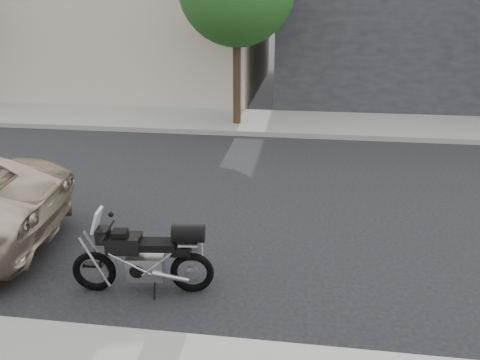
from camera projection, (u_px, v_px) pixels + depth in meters
The scene contains 4 objects.
ground at pixel (295, 209), 9.02m from camera, with size 120.00×120.00×0.00m, color black.
far_sidewalk at pixel (301, 123), 15.00m from camera, with size 44.00×3.00×0.15m, color gray.
far_building_dark at pixel (477, 8), 19.36m from camera, with size 16.00×11.00×7.00m.
motorcycle at pixel (152, 256), 6.30m from camera, with size 1.93×0.76×1.22m.
Camera 1 is at (-0.06, 8.29, 3.74)m, focal length 35.00 mm.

